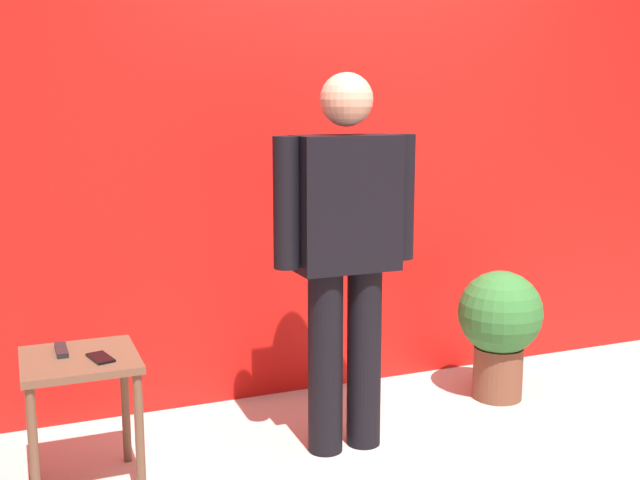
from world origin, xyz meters
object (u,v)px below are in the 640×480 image
at_px(side_table, 81,382).
at_px(cell_phone, 101,358).
at_px(tv_remote, 61,350).
at_px(potted_plant, 500,324).
at_px(standing_person, 346,245).

height_order(side_table, cell_phone, cell_phone).
xyz_separation_m(side_table, cell_phone, (0.07, -0.06, 0.11)).
relative_size(side_table, cell_phone, 3.92).
relative_size(tv_remote, potted_plant, 0.25).
height_order(standing_person, cell_phone, standing_person).
bearing_deg(side_table, potted_plant, 5.68).
distance_m(side_table, cell_phone, 0.15).
bearing_deg(standing_person, potted_plant, 13.71).
bearing_deg(cell_phone, standing_person, -12.18).
relative_size(side_table, tv_remote, 3.32).
relative_size(standing_person, potted_plant, 2.44).
relative_size(cell_phone, potted_plant, 0.21).
bearing_deg(cell_phone, potted_plant, -6.31).
xyz_separation_m(standing_person, cell_phone, (-1.06, -0.03, -0.37)).
relative_size(standing_person, side_table, 2.97).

